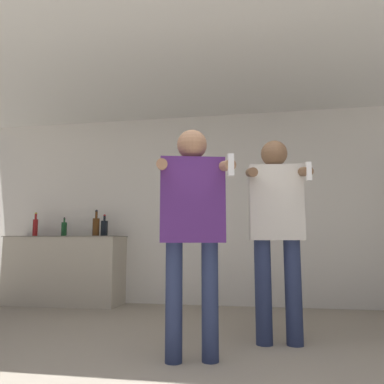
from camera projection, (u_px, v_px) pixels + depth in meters
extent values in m
cube|color=silver|center=(226.00, 207.00, 5.00)|extent=(7.00, 0.06, 2.55)
cube|color=silver|center=(211.00, 60.00, 3.64)|extent=(7.00, 3.62, 0.05)
cube|color=#BCB29E|center=(65.00, 270.00, 4.97)|extent=(1.53, 0.51, 0.89)
cube|color=#676256|center=(66.00, 236.00, 5.03)|extent=(1.56, 0.54, 0.01)
cylinder|color=#563314|center=(96.00, 227.00, 4.97)|extent=(0.09, 0.09, 0.23)
cylinder|color=#563314|center=(96.00, 215.00, 4.99)|extent=(0.03, 0.03, 0.10)
sphere|color=black|center=(97.00, 211.00, 4.99)|extent=(0.04, 0.04, 0.04)
cylinder|color=maroon|center=(35.00, 228.00, 5.11)|extent=(0.07, 0.07, 0.23)
cylinder|color=maroon|center=(36.00, 217.00, 5.14)|extent=(0.03, 0.03, 0.08)
sphere|color=#B29933|center=(36.00, 214.00, 5.14)|extent=(0.03, 0.03, 0.03)
cylinder|color=#194723|center=(64.00, 229.00, 5.04)|extent=(0.07, 0.07, 0.19)
cylinder|color=#194723|center=(64.00, 220.00, 5.06)|extent=(0.02, 0.02, 0.06)
sphere|color=black|center=(64.00, 218.00, 5.06)|extent=(0.03, 0.03, 0.03)
cylinder|color=black|center=(104.00, 228.00, 4.94)|extent=(0.09, 0.09, 0.20)
cylinder|color=black|center=(105.00, 218.00, 4.96)|extent=(0.03, 0.03, 0.07)
sphere|color=maroon|center=(105.00, 216.00, 4.97)|extent=(0.03, 0.03, 0.03)
cylinder|color=navy|center=(174.00, 301.00, 2.59)|extent=(0.12, 0.12, 0.81)
cylinder|color=navy|center=(210.00, 301.00, 2.61)|extent=(0.12, 0.12, 0.81)
cube|color=#4C236B|center=(192.00, 200.00, 2.69)|extent=(0.49, 0.31, 0.61)
sphere|color=#9E7051|center=(192.00, 145.00, 2.75)|extent=(0.22, 0.22, 0.22)
cylinder|color=#9E7051|center=(162.00, 165.00, 2.52)|extent=(0.16, 0.39, 0.14)
cylinder|color=#9E7051|center=(226.00, 166.00, 2.56)|extent=(0.16, 0.39, 0.14)
cube|color=white|center=(231.00, 165.00, 2.37)|extent=(0.04, 0.04, 0.14)
cylinder|color=navy|center=(263.00, 292.00, 3.04)|extent=(0.13, 0.13, 0.83)
cylinder|color=navy|center=(293.00, 292.00, 3.02)|extent=(0.13, 0.13, 0.83)
cube|color=beige|center=(276.00, 203.00, 3.12)|extent=(0.45, 0.24, 0.62)
sphere|color=brown|center=(274.00, 154.00, 3.18)|extent=(0.22, 0.22, 0.22)
cylinder|color=brown|center=(251.00, 172.00, 3.01)|extent=(0.11, 0.34, 0.13)
cylinder|color=brown|center=(304.00, 172.00, 2.98)|extent=(0.11, 0.34, 0.13)
cube|color=white|center=(309.00, 171.00, 2.82)|extent=(0.04, 0.04, 0.14)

